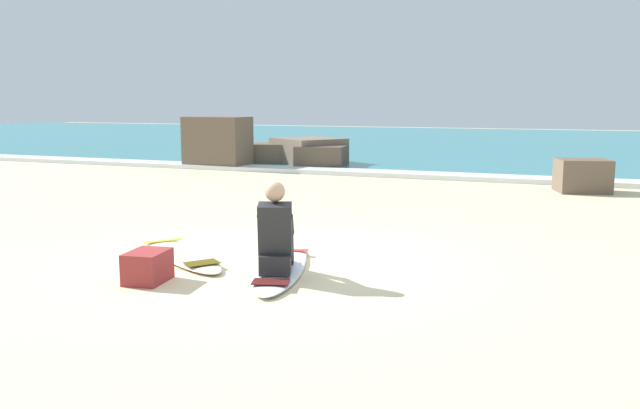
{
  "coord_description": "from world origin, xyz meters",
  "views": [
    {
      "loc": [
        3.11,
        -6.73,
        1.82
      ],
      "look_at": [
        0.02,
        0.88,
        0.55
      ],
      "focal_mm": 37.4,
      "sensor_mm": 36.0,
      "label": 1
    }
  ],
  "objects_px": {
    "shoreline_rock": "(582,176)",
    "beach_bag": "(148,267)",
    "surfboard_spare_near": "(180,253)",
    "surfboard_main": "(281,267)",
    "surfer_seated": "(276,237)"
  },
  "relations": [
    {
      "from": "surfboard_main",
      "to": "beach_bag",
      "type": "distance_m",
      "value": 1.42
    },
    {
      "from": "surfboard_main",
      "to": "shoreline_rock",
      "type": "xyz_separation_m",
      "value": [
        2.96,
        8.02,
        0.3
      ]
    },
    {
      "from": "surfboard_spare_near",
      "to": "shoreline_rock",
      "type": "xyz_separation_m",
      "value": [
        4.35,
        7.88,
        0.3
      ]
    },
    {
      "from": "shoreline_rock",
      "to": "beach_bag",
      "type": "relative_size",
      "value": 2.05
    },
    {
      "from": "surfboard_main",
      "to": "surfboard_spare_near",
      "type": "height_order",
      "value": "same"
    },
    {
      "from": "surfer_seated",
      "to": "beach_bag",
      "type": "height_order",
      "value": "surfer_seated"
    },
    {
      "from": "surfboard_main",
      "to": "surfboard_spare_near",
      "type": "relative_size",
      "value": 1.14
    },
    {
      "from": "surfboard_spare_near",
      "to": "beach_bag",
      "type": "distance_m",
      "value": 1.15
    },
    {
      "from": "surfer_seated",
      "to": "beach_bag",
      "type": "distance_m",
      "value": 1.34
    },
    {
      "from": "surfboard_main",
      "to": "surfer_seated",
      "type": "relative_size",
      "value": 2.54
    },
    {
      "from": "surfboard_main",
      "to": "surfboard_spare_near",
      "type": "xyz_separation_m",
      "value": [
        -1.39,
        0.13,
        0.0
      ]
    },
    {
      "from": "surfboard_spare_near",
      "to": "beach_bag",
      "type": "xyz_separation_m",
      "value": [
        0.34,
        -1.09,
        0.12
      ]
    },
    {
      "from": "surfer_seated",
      "to": "surfboard_spare_near",
      "type": "xyz_separation_m",
      "value": [
        -1.48,
        0.44,
        -0.4
      ]
    },
    {
      "from": "surfer_seated",
      "to": "shoreline_rock",
      "type": "relative_size",
      "value": 0.96
    },
    {
      "from": "surfboard_main",
      "to": "surfboard_spare_near",
      "type": "bearing_deg",
      "value": 174.47
    }
  ]
}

